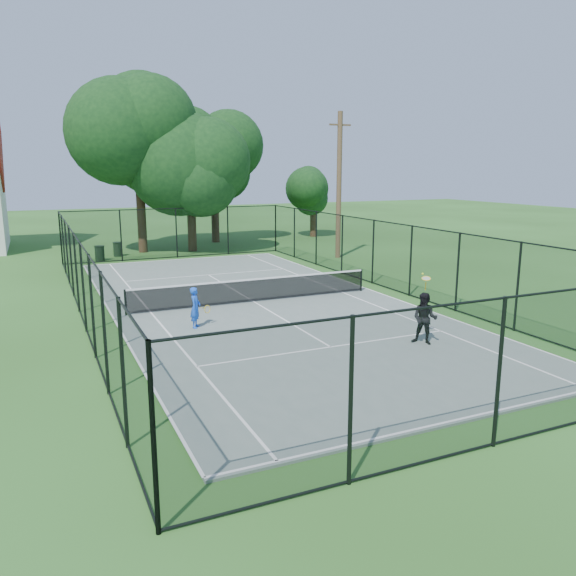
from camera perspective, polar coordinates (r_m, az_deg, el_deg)
name	(u,v)px	position (r m, az deg, el deg)	size (l,w,h in m)	color
ground	(254,303)	(22.56, -3.47, -1.56)	(120.00, 120.00, 0.00)	#28501B
tennis_court	(254,303)	(22.55, -3.47, -1.49)	(11.00, 24.00, 0.06)	slate
tennis_net	(254,289)	(22.43, -3.48, -0.13)	(10.08, 0.08, 0.95)	black
fence	(254,267)	(22.26, -3.51, 2.19)	(13.10, 26.10, 3.00)	black
tree_near_left	(138,149)	(37.23, -15.01, 13.48)	(8.09, 8.09, 10.55)	#332114
tree_near_mid	(190,168)	(37.07, -9.95, 11.95)	(6.64, 6.64, 8.69)	#332114
tree_near_right	(214,167)	(41.45, -7.54, 12.05)	(6.13, 6.13, 8.46)	#332114
tree_far_right	(314,196)	(44.65, 2.64, 9.30)	(3.89, 3.89, 5.14)	#332114
trash_bin_left	(100,253)	(34.65, -18.59, 3.37)	(0.58, 0.58, 0.89)	black
trash_bin_right	(118,249)	(36.14, -16.90, 3.80)	(0.58, 0.58, 0.88)	black
utility_pole	(339,185)	(33.90, 5.20, 10.37)	(1.40, 0.30, 8.55)	#4C3823
player_blue	(196,307)	(19.02, -9.38, -1.97)	(0.85, 0.60, 1.38)	blue
player_black	(425,318)	(17.49, 13.73, -3.02)	(0.95, 1.19, 2.07)	black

